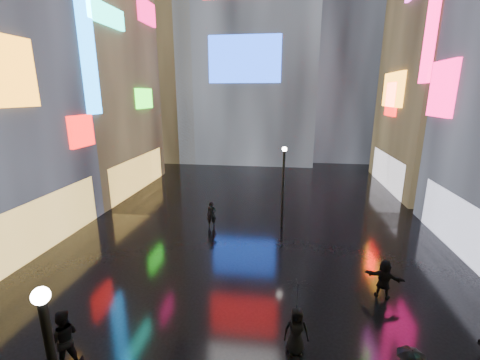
# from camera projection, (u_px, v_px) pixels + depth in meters

# --- Properties ---
(ground) EXTENTS (140.00, 140.00, 0.00)m
(ground) POSITION_uv_depth(u_px,v_px,m) (257.00, 221.00, 21.60)
(ground) COLOR black
(ground) RESTS_ON ground
(building_left_far) EXTENTS (10.28, 12.00, 22.00)m
(building_left_far) POSITION_uv_depth(u_px,v_px,m) (73.00, 61.00, 26.65)
(building_left_far) COLOR black
(building_left_far) RESTS_ON ground
(building_right_far) EXTENTS (10.28, 12.00, 28.00)m
(building_right_far) POSITION_uv_depth(u_px,v_px,m) (471.00, 20.00, 25.40)
(building_right_far) COLOR black
(building_right_far) RESTS_ON ground
(tower_flank_right) EXTENTS (12.00, 12.00, 34.00)m
(tower_flank_right) POSITION_uv_depth(u_px,v_px,m) (347.00, 24.00, 40.86)
(tower_flank_right) COLOR black
(tower_flank_right) RESTS_ON ground
(tower_flank_left) EXTENTS (10.00, 10.00, 26.00)m
(tower_flank_left) POSITION_uv_depth(u_px,v_px,m) (165.00, 56.00, 41.17)
(tower_flank_left) COLOR black
(tower_flank_left) RESTS_ON ground
(lamp_far) EXTENTS (0.30, 0.30, 5.20)m
(lamp_far) POSITION_uv_depth(u_px,v_px,m) (283.00, 182.00, 20.02)
(lamp_far) COLOR black
(lamp_far) RESTS_ON ground
(pedestrian_1) EXTENTS (1.17, 1.09, 1.92)m
(pedestrian_1) POSITION_uv_depth(u_px,v_px,m) (64.00, 338.00, 9.94)
(pedestrian_1) COLOR black
(pedestrian_1) RESTS_ON ground
(pedestrian_4) EXTENTS (0.87, 0.62, 1.67)m
(pedestrian_4) POSITION_uv_depth(u_px,v_px,m) (296.00, 331.00, 10.43)
(pedestrian_4) COLOR black
(pedestrian_4) RESTS_ON ground
(pedestrian_5) EXTENTS (1.64, 0.99, 1.69)m
(pedestrian_5) POSITION_uv_depth(u_px,v_px,m) (384.00, 279.00, 13.32)
(pedestrian_5) COLOR black
(pedestrian_5) RESTS_ON ground
(pedestrian_6) EXTENTS (0.68, 0.52, 1.66)m
(pedestrian_6) POSITION_uv_depth(u_px,v_px,m) (212.00, 215.00, 20.48)
(pedestrian_6) COLOR black
(pedestrian_6) RESTS_ON ground
(umbrella_1) EXTENTS (0.86, 0.86, 0.60)m
(umbrella_1) POSITION_uv_depth(u_px,v_px,m) (411.00, 360.00, 8.02)
(umbrella_1) COLOR black
(umbrella_1) RESTS_ON pedestrian_2
(umbrella_2) EXTENTS (1.43, 1.43, 0.92)m
(umbrella_2) POSITION_uv_depth(u_px,v_px,m) (298.00, 296.00, 10.10)
(umbrella_2) COLOR black
(umbrella_2) RESTS_ON pedestrian_4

